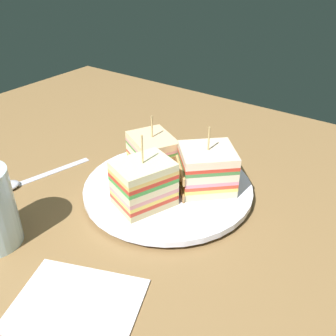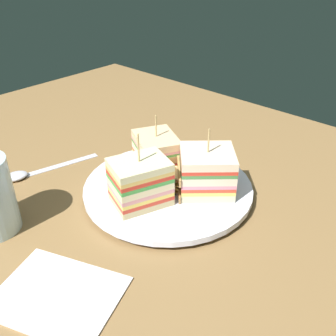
{
  "view_description": "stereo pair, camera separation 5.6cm",
  "coord_description": "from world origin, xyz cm",
  "views": [
    {
      "loc": [
        28.0,
        -38.94,
        33.56
      ],
      "look_at": [
        0.0,
        0.0,
        4.66
      ],
      "focal_mm": 40.75,
      "sensor_mm": 36.0,
      "label": 1
    },
    {
      "loc": [
        32.34,
        -35.41,
        33.56
      ],
      "look_at": [
        0.0,
        0.0,
        4.66
      ],
      "focal_mm": 40.75,
      "sensor_mm": 36.0,
      "label": 2
    }
  ],
  "objects": [
    {
      "name": "plate",
      "position": [
        0.0,
        0.0,
        1.0
      ],
      "size": [
        25.39,
        25.39,
        1.66
      ],
      "color": "white",
      "rests_on": "ground_plane"
    },
    {
      "name": "chip_pile",
      "position": [
        1.35,
        0.52,
        2.96
      ],
      "size": [
        7.13,
        6.84,
        3.0
      ],
      "color": "#D9B05B",
      "rests_on": "plate"
    },
    {
      "name": "ground_plane",
      "position": [
        0.0,
        0.0,
        -0.9
      ],
      "size": [
        120.56,
        82.74,
        1.8
      ],
      "primitive_type": "cube",
      "color": "olive"
    },
    {
      "name": "sandwich_wedge_0",
      "position": [
        -0.37,
        -5.65,
        4.93
      ],
      "size": [
        8.24,
        9.28,
        10.63
      ],
      "rotation": [
        0.0,
        0.0,
        7.5
      ],
      "color": "#CFB57B",
      "rests_on": "plate"
    },
    {
      "name": "sandwich_wedge_1",
      "position": [
        4.83,
        2.94,
        4.77
      ],
      "size": [
        10.43,
        10.4,
        9.83
      ],
      "rotation": [
        0.0,
        0.0,
        10.18
      ],
      "color": "beige",
      "rests_on": "plate"
    },
    {
      "name": "spoon",
      "position": [
        -20.7,
        -11.46,
        0.4
      ],
      "size": [
        5.76,
        16.14,
        1.0
      ],
      "rotation": [
        0.0,
        0.0,
        4.47
      ],
      "color": "silver",
      "rests_on": "ground_plane"
    },
    {
      "name": "sandwich_wedge_2",
      "position": [
        -4.95,
        2.72,
        4.4
      ],
      "size": [
        9.61,
        8.92,
        9.05
      ],
      "rotation": [
        0.0,
        0.0,
        12.08
      ],
      "color": "beige",
      "rests_on": "plate"
    },
    {
      "name": "napkin",
      "position": [
        4.18,
        -22.52,
        0.25
      ],
      "size": [
        16.25,
        14.5,
        0.5
      ],
      "primitive_type": "cube",
      "rotation": [
        0.0,
        0.0,
        0.37
      ],
      "color": "silver",
      "rests_on": "ground_plane"
    }
  ]
}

